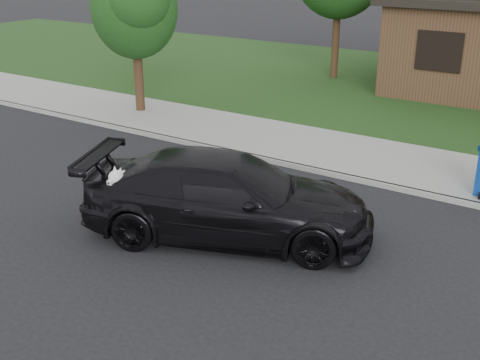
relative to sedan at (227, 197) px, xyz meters
The scene contains 6 objects.
ground 0.90m from the sedan, 36.48° to the left, with size 120.00×120.00×0.00m, color black.
sidewalk 5.35m from the sedan, 85.78° to the left, with size 60.00×3.00×0.12m, color gray.
curb 3.87m from the sedan, 84.12° to the left, with size 60.00×0.12×0.12m, color gray.
lawn 13.31m from the sedan, 88.32° to the left, with size 60.00×13.00×0.13m, color #193814.
sedan is the anchor object (origin of this frame).
tree_2 9.18m from the sedan, 142.32° to the left, with size 2.73×2.60×4.59m.
Camera 1 is at (5.29, -8.49, 5.04)m, focal length 45.00 mm.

